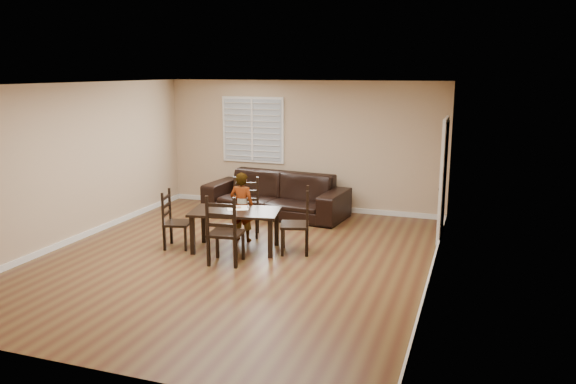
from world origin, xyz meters
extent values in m
plane|color=brown|center=(0.00, 0.00, 0.00)|extent=(7.00, 7.00, 0.00)
cube|color=tan|center=(0.00, 3.50, 1.35)|extent=(6.00, 0.04, 2.70)
cube|color=tan|center=(0.00, -3.50, 1.35)|extent=(6.00, 0.04, 2.70)
cube|color=tan|center=(-3.00, 0.00, 1.35)|extent=(0.04, 7.00, 2.70)
cube|color=tan|center=(3.00, 0.00, 1.35)|extent=(0.04, 7.00, 2.70)
cube|color=white|center=(0.00, 0.00, 2.70)|extent=(6.00, 7.00, 0.04)
cube|color=white|center=(-1.10, 3.45, 1.65)|extent=(1.40, 0.08, 1.40)
cube|color=white|center=(2.97, 2.20, 1.02)|extent=(0.06, 0.94, 2.05)
cylinder|color=#332114|center=(2.94, 1.90, 0.95)|extent=(0.06, 0.06, 0.02)
cube|color=white|center=(0.00, 3.48, 0.05)|extent=(6.00, 0.03, 0.10)
cube|color=white|center=(-2.98, 0.00, 0.05)|extent=(0.03, 7.00, 0.10)
cube|color=white|center=(2.98, 0.00, 0.05)|extent=(0.03, 7.00, 0.10)
cube|color=black|center=(-0.17, 0.43, 0.65)|extent=(1.55, 1.06, 0.04)
cube|color=black|center=(-0.72, -0.01, 0.31)|extent=(0.08, 0.08, 0.63)
cube|color=black|center=(0.52, 0.24, 0.31)|extent=(0.08, 0.08, 0.63)
cube|color=black|center=(-0.85, 0.62, 0.31)|extent=(0.08, 0.08, 0.63)
cube|color=black|center=(0.39, 0.87, 0.31)|extent=(0.08, 0.08, 0.63)
cube|color=black|center=(-0.32, 1.22, 0.44)|extent=(0.58, 0.56, 0.04)
cube|color=black|center=(-0.39, 1.40, 0.52)|extent=(0.45, 0.19, 1.03)
cube|color=black|center=(-0.45, 0.98, 0.21)|extent=(0.05, 0.05, 0.42)
cube|color=black|center=(-0.07, 1.10, 0.21)|extent=(0.05, 0.05, 0.42)
cube|color=black|center=(-0.57, 1.33, 0.21)|extent=(0.05, 0.05, 0.42)
cube|color=black|center=(-0.19, 1.46, 0.21)|extent=(0.05, 0.05, 0.42)
cube|color=black|center=(-0.04, -0.21, 0.47)|extent=(0.54, 0.51, 0.04)
cube|color=black|center=(-0.02, -0.41, 0.54)|extent=(0.49, 0.10, 1.09)
cube|color=black|center=(0.15, 0.01, 0.22)|extent=(0.05, 0.05, 0.45)
cube|color=black|center=(-0.27, -0.03, 0.22)|extent=(0.05, 0.05, 0.45)
cube|color=black|center=(0.19, -0.38, 0.22)|extent=(0.05, 0.05, 0.45)
cube|color=black|center=(-0.23, -0.42, 0.22)|extent=(0.05, 0.05, 0.45)
cube|color=black|center=(-1.13, 0.24, 0.42)|extent=(0.50, 0.52, 0.04)
cube|color=black|center=(-1.30, 0.20, 0.48)|extent=(0.14, 0.43, 0.97)
cube|color=black|center=(-0.91, 0.10, 0.20)|extent=(0.05, 0.05, 0.40)
cube|color=black|center=(-1.00, 0.46, 0.20)|extent=(0.05, 0.05, 0.40)
cube|color=black|center=(-1.25, 0.02, 0.20)|extent=(0.05, 0.05, 0.40)
cube|color=black|center=(-1.34, 0.38, 0.20)|extent=(0.05, 0.05, 0.40)
cube|color=black|center=(0.79, 0.62, 0.46)|extent=(0.57, 0.59, 0.04)
cube|color=black|center=(0.99, 0.68, 0.53)|extent=(0.18, 0.47, 1.07)
cube|color=black|center=(0.55, 0.77, 0.22)|extent=(0.05, 0.05, 0.44)
cube|color=black|center=(0.67, 0.37, 0.22)|extent=(0.05, 0.05, 0.44)
cube|color=black|center=(0.92, 0.88, 0.22)|extent=(0.05, 0.05, 0.44)
cube|color=black|center=(1.04, 0.48, 0.22)|extent=(0.05, 0.05, 0.44)
imported|color=gray|center=(-0.27, 0.94, 0.60)|extent=(0.44, 0.29, 1.20)
cube|color=white|center=(-0.20, 0.59, 0.67)|extent=(0.45, 0.45, 0.00)
torus|color=#D2854B|center=(-0.18, 0.59, 0.69)|extent=(0.09, 0.09, 0.03)
torus|color=white|center=(-0.18, 0.59, 0.70)|extent=(0.08, 0.08, 0.02)
imported|color=black|center=(-0.34, 2.80, 0.42)|extent=(3.01, 1.44, 0.85)
camera|label=1|loc=(3.53, -7.65, 2.90)|focal=35.00mm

